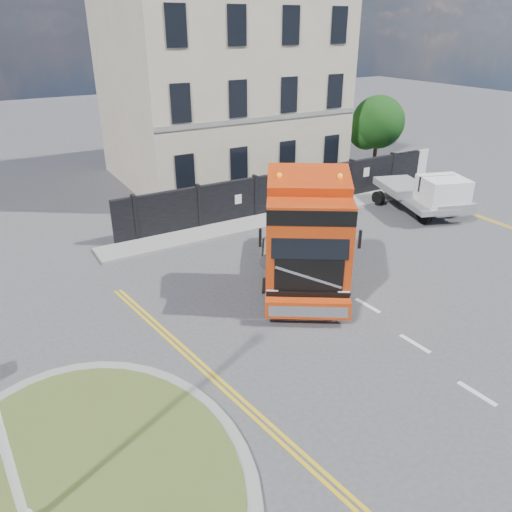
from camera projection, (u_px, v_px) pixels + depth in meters
ground at (289, 324)px, 15.88m from camera, size 120.00×120.00×0.00m
traffic_island at (88, 483)px, 10.29m from camera, size 6.80×6.80×0.17m
hoarding_fence at (298, 189)px, 25.49m from camera, size 18.80×0.25×2.00m
georgian_building at (220, 78)px, 29.07m from camera, size 12.30×10.30×12.80m
tree at (375, 125)px, 30.62m from camera, size 3.20×3.20×4.80m
pavement_far at (298, 214)px, 24.93m from camera, size 20.00×1.60×0.12m
truck at (306, 240)px, 17.21m from camera, size 6.09×7.44×4.28m
flatbed_pickup at (432, 194)px, 24.31m from camera, size 3.51×5.49×2.10m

